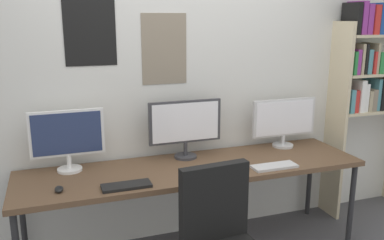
# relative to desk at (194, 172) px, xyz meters

# --- Properties ---
(wall_back) EXTENTS (5.02, 0.11, 2.60)m
(wall_back) POSITION_rel_desk_xyz_m (-0.00, 0.42, 0.61)
(wall_back) COLOR silver
(wall_back) RESTS_ON ground_plane
(desk) EXTENTS (2.62, 0.68, 0.74)m
(desk) POSITION_rel_desk_xyz_m (0.00, 0.00, 0.00)
(desk) COLOR brown
(desk) RESTS_ON ground_plane
(bookshelf) EXTENTS (0.83, 0.28, 1.98)m
(bookshelf) POSITION_rel_desk_xyz_m (1.81, 0.23, 0.56)
(bookshelf) COLOR beige
(bookshelf) RESTS_ON ground_plane
(monitor_left) EXTENTS (0.53, 0.18, 0.46)m
(monitor_left) POSITION_rel_desk_xyz_m (-0.90, 0.21, 0.30)
(monitor_left) COLOR silver
(monitor_left) RESTS_ON desk
(monitor_center) EXTENTS (0.59, 0.18, 0.47)m
(monitor_center) POSITION_rel_desk_xyz_m (0.00, 0.21, 0.32)
(monitor_center) COLOR #38383D
(monitor_center) RESTS_ON desk
(monitor_right) EXTENTS (0.60, 0.18, 0.42)m
(monitor_right) POSITION_rel_desk_xyz_m (0.90, 0.21, 0.28)
(monitor_right) COLOR silver
(monitor_right) RESTS_ON desk
(keyboard_left) EXTENTS (0.33, 0.13, 0.02)m
(keyboard_left) POSITION_rel_desk_xyz_m (-0.56, -0.23, 0.06)
(keyboard_left) COLOR black
(keyboard_left) RESTS_ON desk
(keyboard_right) EXTENTS (0.35, 0.13, 0.02)m
(keyboard_right) POSITION_rel_desk_xyz_m (0.56, -0.23, 0.06)
(keyboard_right) COLOR silver
(keyboard_right) RESTS_ON desk
(computer_mouse) EXTENTS (0.06, 0.10, 0.03)m
(computer_mouse) POSITION_rel_desk_xyz_m (-0.99, -0.16, 0.06)
(computer_mouse) COLOR black
(computer_mouse) RESTS_ON desk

